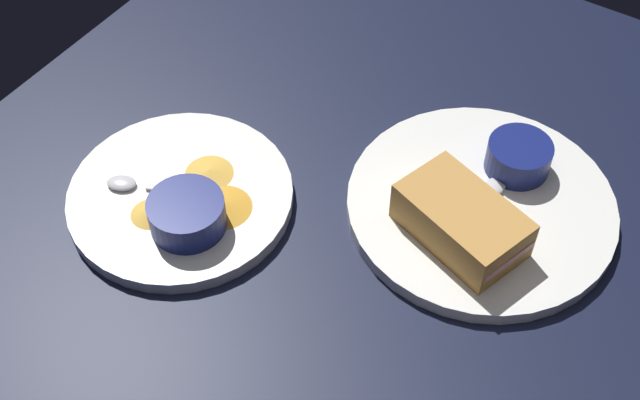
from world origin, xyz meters
The scene contains 9 objects.
ground_plane centered at (0.00, 0.00, -1.50)cm, with size 110.00×110.00×3.00cm, color black.
plate_sandwich_main centered at (-1.16, -13.82, 0.80)cm, with size 28.69×28.69×1.60cm, color white.
sandwich_half_near centered at (-1.14, -8.37, 4.00)cm, with size 14.78×11.28×4.80cm.
ramekin_dark_sauce centered at (-2.19, -20.19, 3.48)cm, with size 7.03×7.03×3.49cm.
spoon_by_dark_ramekin centered at (-1.30, -14.69, 1.96)cm, with size 3.06×9.96×0.80cm.
plate_chips_companion centered at (26.66, 2.52, 0.80)cm, with size 24.26×24.26×1.60cm, color white.
ramekin_light_gravy centered at (23.02, 5.56, 3.52)cm, with size 7.97×7.97×3.55cm.
spoon_by_gravy_ramekin centered at (31.27, 4.66, 1.96)cm, with size 9.57×5.49×0.80cm.
plantain_chip_scatter centered at (24.11, 1.77, 1.90)cm, with size 11.82×12.88×0.60cm.
Camera 1 is at (-18.08, 44.25, 70.67)cm, focal length 47.71 mm.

